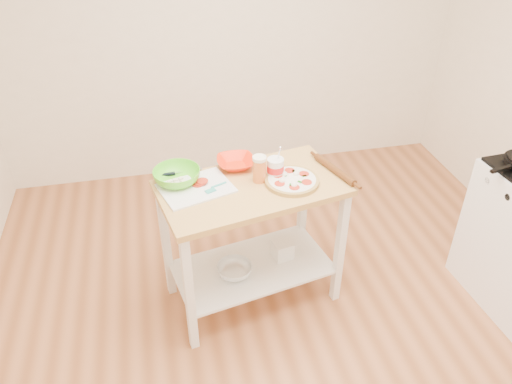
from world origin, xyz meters
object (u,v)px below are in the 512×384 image
object	(u,v)px
yogurt_tub	(275,168)
shelf_glass_bowl	(235,270)
green_bowl	(177,176)
rolling_pin	(335,170)
pizza	(292,180)
shelf_bin	(282,249)
beer_pint	(259,169)
prep_island	(252,220)
cutting_board	(195,187)
knife	(174,173)
orange_bowl	(236,163)
spatula	(215,188)

from	to	relation	value
yogurt_tub	shelf_glass_bowl	xyz separation A→B (m)	(-0.29, -0.11, -0.67)
green_bowl	rolling_pin	world-z (taller)	green_bowl
pizza	shelf_glass_bowl	xyz separation A→B (m)	(-0.36, -0.03, -0.62)
yogurt_tub	shelf_bin	world-z (taller)	yogurt_tub
pizza	beer_pint	size ratio (longest dim) A/B	1.97
prep_island	rolling_pin	distance (m)	0.59
cutting_board	rolling_pin	size ratio (longest dim) A/B	1.28
knife	yogurt_tub	world-z (taller)	yogurt_tub
prep_island	green_bowl	xyz separation A→B (m)	(-0.43, 0.12, 0.30)
pizza	knife	xyz separation A→B (m)	(-0.67, 0.23, 0.00)
yogurt_tub	shelf_glass_bowl	size ratio (longest dim) A/B	0.96
green_bowl	rolling_pin	distance (m)	0.95
cutting_board	shelf_bin	xyz separation A→B (m)	(0.55, 0.01, -0.59)
pizza	orange_bowl	world-z (taller)	orange_bowl
spatula	rolling_pin	size ratio (longest dim) A/B	0.38
yogurt_tub	shelf_bin	size ratio (longest dim) A/B	1.77
prep_island	knife	distance (m)	0.55
cutting_board	rolling_pin	distance (m)	0.85
orange_bowl	green_bowl	size ratio (longest dim) A/B	0.83
cutting_board	shelf_bin	distance (m)	0.80
knife	orange_bowl	size ratio (longest dim) A/B	1.16
prep_island	shelf_bin	xyz separation A→B (m)	(0.22, 0.05, -0.32)
beer_pint	prep_island	bearing A→B (deg)	-144.51
pizza	cutting_board	bearing A→B (deg)	173.89
rolling_pin	cutting_board	bearing A→B (deg)	179.38
green_bowl	rolling_pin	size ratio (longest dim) A/B	0.76
spatula	beer_pint	bearing A→B (deg)	-13.75
beer_pint	yogurt_tub	xyz separation A→B (m)	(0.10, 0.02, -0.02)
green_bowl	shelf_glass_bowl	world-z (taller)	green_bowl
spatula	shelf_bin	size ratio (longest dim) A/B	1.12
yogurt_tub	orange_bowl	bearing A→B (deg)	141.77
rolling_pin	shelf_bin	size ratio (longest dim) A/B	2.97
spatula	green_bowl	distance (m)	0.24
cutting_board	beer_pint	world-z (taller)	beer_pint
spatula	yogurt_tub	distance (m)	0.38
pizza	yogurt_tub	world-z (taller)	yogurt_tub
knife	shelf_glass_bowl	size ratio (longest dim) A/B	1.18
pizza	knife	size ratio (longest dim) A/B	1.20
prep_island	spatula	xyz separation A→B (m)	(-0.22, -0.00, 0.27)
prep_island	knife	size ratio (longest dim) A/B	4.39
pizza	rolling_pin	xyz separation A→B (m)	(0.29, 0.05, 0.01)
prep_island	knife	bearing A→B (deg)	154.88
spatula	knife	xyz separation A→B (m)	(-0.22, 0.21, 0.00)
prep_island	knife	xyz separation A→B (m)	(-0.44, 0.20, 0.27)
shelf_glass_bowl	cutting_board	bearing A→B (deg)	156.46
beer_pint	yogurt_tub	size ratio (longest dim) A/B	0.75
cutting_board	green_bowl	distance (m)	0.13
cutting_board	spatula	world-z (taller)	cutting_board
orange_bowl	yogurt_tub	bearing A→B (deg)	-38.23
pizza	knife	world-z (taller)	pizza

